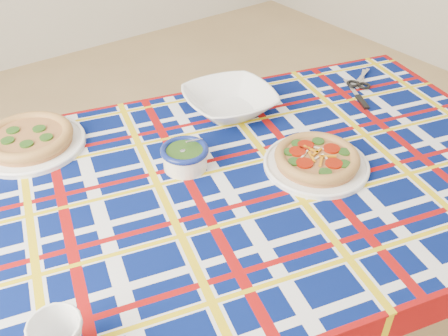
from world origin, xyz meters
TOP-DOWN VIEW (x-y plane):
  - floor at (0.00, 0.00)m, footprint 4.00×4.00m
  - dining_table at (-0.35, -0.54)m, footprint 1.68×1.28m
  - tablecloth at (-0.35, -0.54)m, footprint 1.71×1.32m
  - main_focaccia_plate at (-0.19, -0.62)m, footprint 0.31×0.31m
  - pesto_bowl at (-0.46, -0.42)m, footprint 0.16×0.16m
  - serving_bowl at (-0.20, -0.26)m, footprint 0.31×0.31m
  - second_focaccia_plate at (-0.74, -0.09)m, footprint 0.39×0.39m
  - table_knife at (0.20, -0.39)m, footprint 0.11×0.19m
  - kitchen_scissors at (0.29, -0.36)m, footprint 0.19×0.15m

SIDE VIEW (x-z plane):
  - floor at x=0.00m, z-range 0.00..0.00m
  - dining_table at x=-0.35m, z-range 0.28..0.98m
  - tablecloth at x=-0.35m, z-range 0.60..0.70m
  - table_knife at x=0.20m, z-range 0.70..0.71m
  - kitchen_scissors at x=0.29m, z-range 0.70..0.72m
  - main_focaccia_plate at x=-0.19m, z-range 0.70..0.75m
  - second_focaccia_plate at x=-0.74m, z-range 0.70..0.76m
  - serving_bowl at x=-0.20m, z-range 0.70..0.77m
  - pesto_bowl at x=-0.46m, z-range 0.70..0.77m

